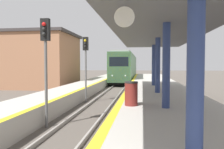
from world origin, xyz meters
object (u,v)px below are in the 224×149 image
at_px(train, 126,67).
at_px(trash_bin, 131,93).
at_px(signal_mid, 86,57).
at_px(signal_near, 46,52).

distance_m(train, trash_bin, 26.30).
bearing_deg(trash_bin, signal_mid, 122.18).
relative_size(train, signal_mid, 4.84).
height_order(signal_near, trash_bin, signal_near).
bearing_deg(train, signal_near, -92.79).
relative_size(train, signal_near, 4.84).
xyz_separation_m(train, signal_mid, (-1.20, -20.81, 0.92)).
relative_size(train, trash_bin, 21.55).
xyz_separation_m(signal_near, trash_bin, (3.49, 0.64, -1.75)).
bearing_deg(signal_mid, train, 86.69).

